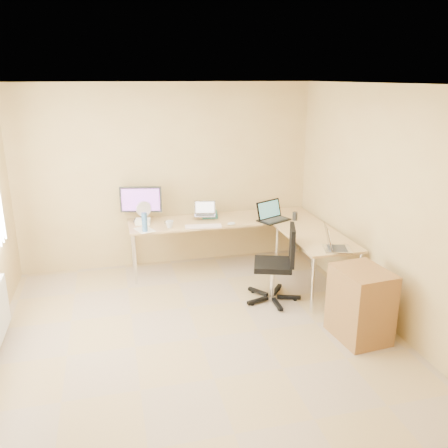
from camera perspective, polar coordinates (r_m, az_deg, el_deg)
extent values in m
plane|color=tan|center=(5.13, -3.07, -13.76)|extent=(4.50, 4.50, 0.00)
plane|color=white|center=(4.38, -3.64, 16.68)|extent=(4.50, 4.50, 0.00)
plane|color=tan|center=(6.75, -6.95, 5.76)|extent=(4.50, 0.00, 4.50)
plane|color=tan|center=(2.60, 6.36, -14.25)|extent=(4.50, 0.00, 4.50)
plane|color=tan|center=(5.37, 19.25, 1.84)|extent=(0.00, 4.50, 4.50)
cube|color=tan|center=(6.75, -0.10, -2.36)|extent=(2.65, 0.70, 0.73)
cube|color=tan|center=(6.18, 11.01, -4.63)|extent=(0.70, 1.30, 0.73)
cube|color=#272727|center=(6.59, -10.08, 2.45)|extent=(0.60, 0.31, 0.49)
cube|color=#23615A|center=(6.78, -1.77, 1.19)|extent=(0.27, 0.34, 0.05)
cube|color=#9291A7|center=(6.61, -2.35, 1.85)|extent=(0.34, 0.29, 0.19)
cube|color=black|center=(6.56, 6.13, 1.56)|extent=(0.53, 0.48, 0.28)
cube|color=white|center=(6.28, -2.55, -0.29)|extent=(0.50, 0.20, 0.02)
ellipsoid|color=silver|center=(6.36, 0.90, 0.05)|extent=(0.13, 0.10, 0.04)
imported|color=silver|center=(6.28, -6.64, -0.04)|extent=(0.13, 0.13, 0.10)
cylinder|color=silver|center=(6.48, -6.83, 0.20)|extent=(0.13, 0.13, 0.03)
cylinder|color=teal|center=(6.15, -9.67, 0.21)|extent=(0.09, 0.09, 0.26)
cube|color=white|center=(6.25, -9.66, -0.70)|extent=(0.28, 0.33, 0.01)
cube|color=white|center=(6.50, -9.88, 0.30)|extent=(0.22, 0.18, 0.07)
cylinder|color=silver|center=(6.57, -9.77, 1.44)|extent=(0.29, 0.29, 0.28)
cylinder|color=#292727|center=(6.64, 8.64, 0.95)|extent=(0.07, 0.07, 0.12)
cube|color=#B8B8B8|center=(5.59, 13.72, -1.91)|extent=(0.43, 0.38, 0.24)
cube|color=black|center=(5.75, 5.98, -4.67)|extent=(0.74, 0.74, 0.97)
cube|color=#8F5E3D|center=(5.18, 16.29, -9.61)|extent=(0.54, 0.64, 0.82)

